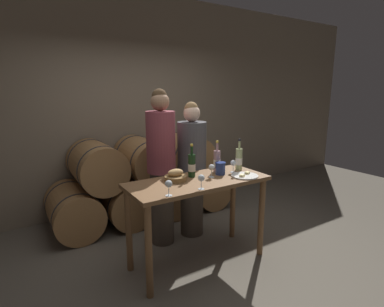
{
  "coord_description": "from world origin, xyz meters",
  "views": [
    {
      "loc": [
        -1.6,
        -2.42,
        1.81
      ],
      "look_at": [
        0.0,
        0.12,
        1.16
      ],
      "focal_mm": 28.0,
      "sensor_mm": 36.0,
      "label": 1
    }
  ],
  "objects_px": {
    "tasting_table": "(198,194)",
    "wine_glass_right": "(233,163)",
    "wine_bottle_red": "(192,165)",
    "cheese_plate": "(245,176)",
    "wine_glass_far_left": "(169,185)",
    "blue_crock": "(220,168)",
    "person_right": "(192,169)",
    "bread_basket": "(176,176)",
    "person_left": "(161,166)",
    "wine_bottle_white": "(239,159)",
    "wine_glass_center": "(212,168)",
    "wine_glass_left": "(201,179)",
    "wine_bottle_rose": "(217,161)"
  },
  "relations": [
    {
      "from": "wine_bottle_rose",
      "to": "wine_glass_far_left",
      "type": "height_order",
      "value": "wine_bottle_rose"
    },
    {
      "from": "wine_bottle_red",
      "to": "wine_glass_center",
      "type": "height_order",
      "value": "wine_bottle_red"
    },
    {
      "from": "person_right",
      "to": "wine_bottle_white",
      "type": "height_order",
      "value": "person_right"
    },
    {
      "from": "blue_crock",
      "to": "cheese_plate",
      "type": "relative_size",
      "value": 0.47
    },
    {
      "from": "wine_glass_center",
      "to": "person_right",
      "type": "bearing_deg",
      "value": 77.78
    },
    {
      "from": "tasting_table",
      "to": "wine_bottle_white",
      "type": "xyz_separation_m",
      "value": [
        0.59,
        0.07,
        0.28
      ]
    },
    {
      "from": "tasting_table",
      "to": "person_left",
      "type": "xyz_separation_m",
      "value": [
        -0.12,
        0.59,
        0.18
      ]
    },
    {
      "from": "wine_glass_center",
      "to": "wine_bottle_red",
      "type": "bearing_deg",
      "value": 141.92
    },
    {
      "from": "wine_bottle_white",
      "to": "wine_bottle_rose",
      "type": "xyz_separation_m",
      "value": [
        -0.24,
        0.08,
        -0.01
      ]
    },
    {
      "from": "cheese_plate",
      "to": "wine_glass_right",
      "type": "xyz_separation_m",
      "value": [
        -0.0,
        0.19,
        0.09
      ]
    },
    {
      "from": "cheese_plate",
      "to": "wine_glass_left",
      "type": "relative_size",
      "value": 2.02
    },
    {
      "from": "wine_bottle_red",
      "to": "cheese_plate",
      "type": "distance_m",
      "value": 0.57
    },
    {
      "from": "wine_bottle_white",
      "to": "wine_glass_center",
      "type": "height_order",
      "value": "wine_bottle_white"
    },
    {
      "from": "person_left",
      "to": "bread_basket",
      "type": "height_order",
      "value": "person_left"
    },
    {
      "from": "person_left",
      "to": "wine_glass_right",
      "type": "xyz_separation_m",
      "value": [
        0.6,
        -0.56,
        0.07
      ]
    },
    {
      "from": "wine_glass_left",
      "to": "wine_glass_center",
      "type": "distance_m",
      "value": 0.4
    },
    {
      "from": "person_right",
      "to": "wine_bottle_rose",
      "type": "bearing_deg",
      "value": -82.96
    },
    {
      "from": "bread_basket",
      "to": "wine_glass_far_left",
      "type": "relative_size",
      "value": 1.6
    },
    {
      "from": "wine_glass_far_left",
      "to": "wine_bottle_red",
      "type": "bearing_deg",
      "value": 38.68
    },
    {
      "from": "tasting_table",
      "to": "wine_bottle_red",
      "type": "distance_m",
      "value": 0.3
    },
    {
      "from": "tasting_table",
      "to": "wine_glass_right",
      "type": "bearing_deg",
      "value": 3.27
    },
    {
      "from": "wine_bottle_white",
      "to": "tasting_table",
      "type": "bearing_deg",
      "value": -173.47
    },
    {
      "from": "blue_crock",
      "to": "person_left",
      "type": "bearing_deg",
      "value": 128.1
    },
    {
      "from": "wine_glass_left",
      "to": "wine_glass_right",
      "type": "distance_m",
      "value": 0.68
    },
    {
      "from": "wine_bottle_white",
      "to": "bread_basket",
      "type": "distance_m",
      "value": 0.8
    },
    {
      "from": "bread_basket",
      "to": "wine_bottle_white",
      "type": "bearing_deg",
      "value": -2.14
    },
    {
      "from": "tasting_table",
      "to": "wine_glass_left",
      "type": "relative_size",
      "value": 10.45
    },
    {
      "from": "person_right",
      "to": "bread_basket",
      "type": "distance_m",
      "value": 0.71
    },
    {
      "from": "tasting_table",
      "to": "wine_glass_right",
      "type": "xyz_separation_m",
      "value": [
        0.48,
        0.03,
        0.25
      ]
    },
    {
      "from": "wine_bottle_red",
      "to": "bread_basket",
      "type": "height_order",
      "value": "wine_bottle_red"
    },
    {
      "from": "wine_bottle_rose",
      "to": "person_left",
      "type": "bearing_deg",
      "value": 137.0
    },
    {
      "from": "wine_bottle_rose",
      "to": "bread_basket",
      "type": "relative_size",
      "value": 1.55
    },
    {
      "from": "cheese_plate",
      "to": "wine_glass_right",
      "type": "distance_m",
      "value": 0.21
    },
    {
      "from": "cheese_plate",
      "to": "person_right",
      "type": "bearing_deg",
      "value": 103.95
    },
    {
      "from": "person_left",
      "to": "wine_glass_center",
      "type": "distance_m",
      "value": 0.66
    },
    {
      "from": "person_left",
      "to": "wine_bottle_red",
      "type": "xyz_separation_m",
      "value": [
        0.13,
        -0.46,
        0.1
      ]
    },
    {
      "from": "wine_glass_far_left",
      "to": "blue_crock",
      "type": "bearing_deg",
      "value": 20.7
    },
    {
      "from": "person_left",
      "to": "cheese_plate",
      "type": "distance_m",
      "value": 0.96
    },
    {
      "from": "person_right",
      "to": "wine_bottle_red",
      "type": "height_order",
      "value": "person_right"
    },
    {
      "from": "wine_glass_center",
      "to": "wine_glass_right",
      "type": "height_order",
      "value": "same"
    },
    {
      "from": "wine_glass_left",
      "to": "wine_glass_center",
      "type": "xyz_separation_m",
      "value": [
        0.3,
        0.26,
        0.0
      ]
    },
    {
      "from": "person_left",
      "to": "person_right",
      "type": "relative_size",
      "value": 1.09
    },
    {
      "from": "wine_bottle_red",
      "to": "blue_crock",
      "type": "xyz_separation_m",
      "value": [
        0.3,
        -0.09,
        -0.05
      ]
    },
    {
      "from": "wine_bottle_red",
      "to": "wine_bottle_white",
      "type": "relative_size",
      "value": 0.98
    },
    {
      "from": "wine_bottle_white",
      "to": "wine_glass_right",
      "type": "bearing_deg",
      "value": -160.56
    },
    {
      "from": "wine_glass_far_left",
      "to": "bread_basket",
      "type": "bearing_deg",
      "value": 53.33
    },
    {
      "from": "wine_bottle_rose",
      "to": "cheese_plate",
      "type": "xyz_separation_m",
      "value": [
        0.13,
        -0.31,
        -0.11
      ]
    },
    {
      "from": "person_left",
      "to": "blue_crock",
      "type": "distance_m",
      "value": 0.7
    },
    {
      "from": "wine_bottle_rose",
      "to": "bread_basket",
      "type": "xyz_separation_m",
      "value": [
        -0.56,
        -0.05,
        -0.08
      ]
    },
    {
      "from": "wine_bottle_red",
      "to": "blue_crock",
      "type": "relative_size",
      "value": 2.61
    }
  ]
}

